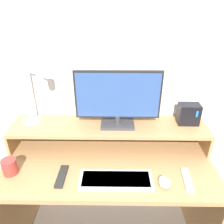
% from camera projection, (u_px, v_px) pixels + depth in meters
% --- Properties ---
extents(wall_back, '(6.00, 0.05, 2.50)m').
position_uv_depth(wall_back, '(109.00, 60.00, 1.41)').
color(wall_back, silver).
rests_on(wall_back, ground_plane).
extents(desk, '(1.29, 0.61, 0.70)m').
position_uv_depth(desk, '(109.00, 183.00, 1.46)').
color(desk, '#A87F51').
rests_on(desk, ground_plane).
extents(monitor_shelf, '(1.29, 0.27, 0.16)m').
position_uv_depth(monitor_shelf, '(109.00, 128.00, 1.45)').
color(monitor_shelf, '#A87F51').
rests_on(monitor_shelf, desk).
extents(monitor, '(0.54, 0.14, 0.37)m').
position_uv_depth(monitor, '(118.00, 98.00, 1.35)').
color(monitor, '#38383D').
rests_on(monitor, monitor_shelf).
extents(desk_lamp, '(0.21, 0.15, 0.39)m').
position_uv_depth(desk_lamp, '(34.00, 100.00, 1.38)').
color(desk_lamp, silver).
rests_on(desk_lamp, monitor_shelf).
extents(router_dock, '(0.14, 0.09, 0.14)m').
position_uv_depth(router_dock, '(188.00, 114.00, 1.43)').
color(router_dock, black).
rests_on(router_dock, monitor_shelf).
extents(keyboard, '(0.41, 0.15, 0.02)m').
position_uv_depth(keyboard, '(116.00, 180.00, 1.21)').
color(keyboard, silver).
rests_on(keyboard, desk).
extents(mouse, '(0.06, 0.09, 0.03)m').
position_uv_depth(mouse, '(164.00, 182.00, 1.19)').
color(mouse, silver).
rests_on(mouse, desk).
extents(remote_control, '(0.05, 0.17, 0.02)m').
position_uv_depth(remote_control, '(62.00, 176.00, 1.24)').
color(remote_control, black).
rests_on(remote_control, desk).
extents(remote_secondary, '(0.05, 0.17, 0.02)m').
position_uv_depth(remote_secondary, '(187.00, 179.00, 1.22)').
color(remote_secondary, white).
rests_on(remote_secondary, desk).
extents(mug, '(0.08, 0.08, 0.09)m').
position_uv_depth(mug, '(10.00, 167.00, 1.25)').
color(mug, '#9E332D').
rests_on(mug, desk).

